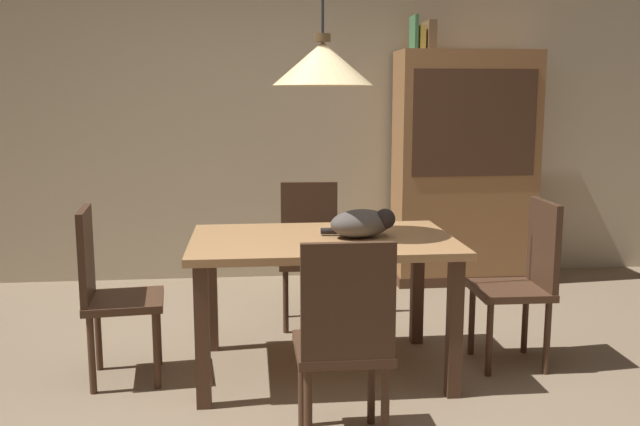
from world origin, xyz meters
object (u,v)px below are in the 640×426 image
Objects in this scene: dining_table at (322,256)px; book_brown_thick at (429,36)px; cat_sleeping at (363,223)px; book_yellow_short at (420,38)px; chair_near_front at (344,336)px; hutch_bookcase at (464,173)px; pendant_lamp at (323,63)px; chair_left_side at (108,287)px; book_green_slim at (414,33)px; chair_far_back at (309,246)px; chair_right_side at (524,276)px.

book_brown_thick reaches higher than dining_table.
book_yellow_short reaches higher than cat_sleeping.
hutch_bookcase reaches higher than chair_near_front.
chair_left_side is at bearing -179.58° from pendant_lamp.
book_green_slim reaches higher than chair_near_front.
dining_table is at bearing -126.56° from hutch_bookcase.
hutch_bookcase reaches higher than dining_table.
hutch_bookcase is 7.71× the size of book_brown_thick.
hutch_bookcase is at bearing 34.67° from chair_far_back.
chair_far_back is 1.99m from book_brown_thick.
chair_right_side reaches higher than dining_table.
chair_left_side is 0.72× the size of pendant_lamp.
book_green_slim is 1.08× the size of book_brown_thick.
pendant_lamp is at bearing -116.51° from book_green_slim.
chair_right_side is at bearing -82.70° from book_green_slim.
chair_left_side is at bearing -138.96° from book_yellow_short.
chair_near_front is 3.21m from book_brown_thick.
chair_right_side is at bearing -96.51° from hutch_bookcase.
chair_near_front is (-0.00, -1.76, 0.00)m from chair_far_back.
cat_sleeping is at bearing -121.75° from hutch_bookcase.
pendant_lamp reaches higher than book_brown_thick.
book_brown_thick is at bearing 0.00° from book_green_slim.
book_yellow_short reaches higher than chair_left_side.
book_green_slim is at bearing 41.75° from chair_left_side.
book_brown_thick is (1.02, 1.80, 0.30)m from pendant_lamp.
book_brown_thick reaches higher than hutch_bookcase.
book_brown_thick is (0.12, 0.00, -0.02)m from book_green_slim.
dining_table is 2.41m from book_green_slim.
cat_sleeping reaches higher than dining_table.
hutch_bookcase is at bearing 63.52° from chair_near_front.
hutch_bookcase reaches higher than chair_right_side.
pendant_lamp reaches higher than chair_far_back.
chair_right_side is at bearing 37.85° from chair_near_front.
dining_table is 1.14m from chair_right_side.
chair_right_side is 1.00× the size of chair_near_front.
cat_sleeping is at bearing 0.03° from chair_left_side.
cat_sleeping is at bearing -1.99° from pendant_lamp.
dining_table is at bearing -94.47° from pendant_lamp.
book_green_slim is (-0.23, 1.80, 1.47)m from chair_right_side.
chair_far_back and chair_left_side have the same top height.
cat_sleeping is 0.31× the size of pendant_lamp.
hutch_bookcase is at bearing -0.22° from book_yellow_short.
pendant_lamp is at bearing 90.01° from chair_near_front.
book_brown_thick is (2.15, 1.81, 1.45)m from chair_left_side.
chair_right_side is 1.00× the size of chair_far_back.
pendant_lamp is (0.00, 0.00, 1.01)m from dining_table.
chair_near_front is at bearing -108.53° from book_green_slim.
chair_near_front is at bearing -37.64° from chair_left_side.
book_yellow_short is at bearing 62.20° from dining_table.
pendant_lamp is (-0.00, 0.88, 1.15)m from chair_near_front.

